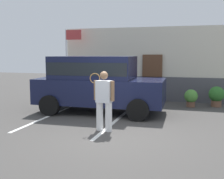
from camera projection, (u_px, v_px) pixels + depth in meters
name	position (u px, v px, depth m)	size (l,w,h in m)	color
ground_plane	(113.00, 134.00, 7.50)	(40.00, 40.00, 0.00)	#423F3D
parking_stripe_0	(49.00, 116.00, 9.71)	(0.12, 4.40, 0.01)	silver
parking_stripe_1	(116.00, 121.00, 9.03)	(0.12, 4.40, 0.01)	silver
house_frontage	(149.00, 66.00, 12.94)	(8.12, 0.40, 3.34)	beige
parked_suv	(97.00, 81.00, 10.17)	(4.66, 2.29, 2.05)	#141938
tennis_player_man	(104.00, 100.00, 7.75)	(0.75, 0.31, 1.67)	white
potted_plant_by_porch	(191.00, 97.00, 11.33)	(0.54, 0.54, 0.71)	brown
potted_plant_secondary	(217.00, 95.00, 11.36)	(0.63, 0.63, 0.83)	brown
flag_pole	(70.00, 51.00, 13.27)	(0.80, 0.06, 3.30)	silver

